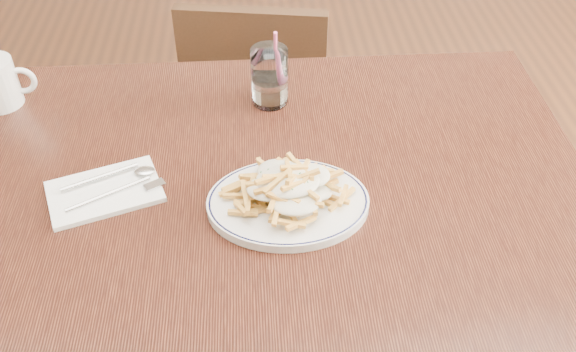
{
  "coord_description": "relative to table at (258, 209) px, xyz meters",
  "views": [
    {
      "loc": [
        0.0,
        -0.85,
        1.51
      ],
      "look_at": [
        0.05,
        -0.08,
        0.82
      ],
      "focal_mm": 40.0,
      "sensor_mm": 36.0,
      "label": 1
    }
  ],
  "objects": [
    {
      "name": "chair_far",
      "position": [
        0.01,
        0.62,
        -0.22
      ],
      "size": [
        0.43,
        0.43,
        0.8
      ],
      "color": "black",
      "rests_on": "ground"
    },
    {
      "name": "fries_plate",
      "position": [
        0.05,
        -0.08,
        0.09
      ],
      "size": [
        0.28,
        0.24,
        0.02
      ],
      "color": "silver",
      "rests_on": "table"
    },
    {
      "name": "loaded_fries",
      "position": [
        0.05,
        -0.08,
        0.13
      ],
      "size": [
        0.23,
        0.2,
        0.06
      ],
      "color": "gold",
      "rests_on": "fries_plate"
    },
    {
      "name": "napkin",
      "position": [
        -0.26,
        -0.02,
        0.08
      ],
      "size": [
        0.22,
        0.18,
        0.01
      ],
      "primitive_type": "cube",
      "rotation": [
        0.0,
        0.0,
        0.34
      ],
      "color": "white",
      "rests_on": "table"
    },
    {
      "name": "water_glass",
      "position": [
        0.03,
        0.24,
        0.13
      ],
      "size": [
        0.07,
        0.07,
        0.16
      ],
      "color": "white",
      "rests_on": "table"
    },
    {
      "name": "table",
      "position": [
        0.0,
        0.0,
        0.0
      ],
      "size": [
        1.2,
        0.8,
        0.75
      ],
      "color": "black",
      "rests_on": "ground"
    },
    {
      "name": "cutlery",
      "position": [
        -0.26,
        -0.02,
        0.09
      ],
      "size": [
        0.18,
        0.15,
        0.01
      ],
      "color": "silver",
      "rests_on": "napkin"
    }
  ]
}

